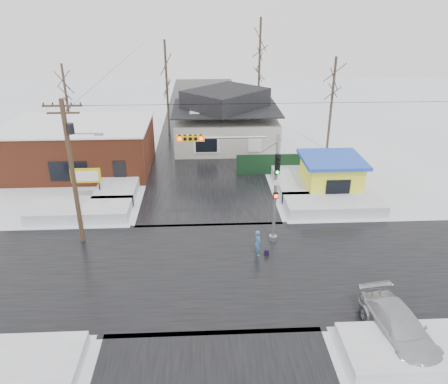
{
  "coord_description": "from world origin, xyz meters",
  "views": [
    {
      "loc": [
        -0.27,
        -20.71,
        14.25
      ],
      "look_at": [
        0.95,
        3.89,
        3.0
      ],
      "focal_mm": 35.0,
      "sensor_mm": 36.0,
      "label": 1
    }
  ],
  "objects_px": {
    "traffic_signal": "(250,174)",
    "kiosk": "(331,175)",
    "marquee_sign": "(86,177)",
    "pedestrian": "(258,243)",
    "utility_pole": "(73,165)",
    "car": "(399,327)"
  },
  "relations": [
    {
      "from": "kiosk",
      "to": "pedestrian",
      "type": "xyz_separation_m",
      "value": [
        -6.68,
        -8.67,
        -0.65
      ]
    },
    {
      "from": "utility_pole",
      "to": "traffic_signal",
      "type": "bearing_deg",
      "value": -2.95
    },
    {
      "from": "traffic_signal",
      "to": "car",
      "type": "height_order",
      "value": "traffic_signal"
    },
    {
      "from": "marquee_sign",
      "to": "pedestrian",
      "type": "bearing_deg",
      "value": -34.64
    },
    {
      "from": "traffic_signal",
      "to": "kiosk",
      "type": "height_order",
      "value": "traffic_signal"
    },
    {
      "from": "car",
      "to": "kiosk",
      "type": "bearing_deg",
      "value": 77.47
    },
    {
      "from": "pedestrian",
      "to": "car",
      "type": "distance_m",
      "value": 9.09
    },
    {
      "from": "kiosk",
      "to": "car",
      "type": "bearing_deg",
      "value": -94.42
    },
    {
      "from": "traffic_signal",
      "to": "car",
      "type": "relative_size",
      "value": 1.43
    },
    {
      "from": "pedestrian",
      "to": "car",
      "type": "xyz_separation_m",
      "value": [
        5.44,
        -7.28,
        -0.1
      ]
    },
    {
      "from": "utility_pole",
      "to": "marquee_sign",
      "type": "xyz_separation_m",
      "value": [
        -1.07,
        5.99,
        -3.19
      ]
    },
    {
      "from": "utility_pole",
      "to": "marquee_sign",
      "type": "distance_m",
      "value": 6.87
    },
    {
      "from": "pedestrian",
      "to": "kiosk",
      "type": "bearing_deg",
      "value": -45.43
    },
    {
      "from": "marquee_sign",
      "to": "pedestrian",
      "type": "xyz_separation_m",
      "value": [
        11.82,
        -8.17,
        -1.11
      ]
    },
    {
      "from": "pedestrian",
      "to": "car",
      "type": "bearing_deg",
      "value": -151.02
    },
    {
      "from": "kiosk",
      "to": "marquee_sign",
      "type": "bearing_deg",
      "value": -178.45
    },
    {
      "from": "pedestrian",
      "to": "marquee_sign",
      "type": "bearing_deg",
      "value": 47.53
    },
    {
      "from": "utility_pole",
      "to": "marquee_sign",
      "type": "relative_size",
      "value": 3.53
    },
    {
      "from": "utility_pole",
      "to": "pedestrian",
      "type": "distance_m",
      "value": 11.78
    },
    {
      "from": "utility_pole",
      "to": "marquee_sign",
      "type": "height_order",
      "value": "utility_pole"
    },
    {
      "from": "utility_pole",
      "to": "car",
      "type": "bearing_deg",
      "value": -30.27
    },
    {
      "from": "traffic_signal",
      "to": "utility_pole",
      "type": "xyz_separation_m",
      "value": [
        -10.36,
        0.53,
        0.57
      ]
    }
  ]
}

